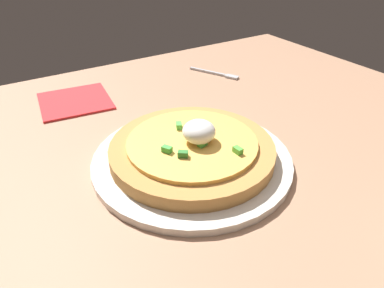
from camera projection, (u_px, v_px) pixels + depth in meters
dining_table at (272, 150)px, 53.30cm from camera, size 92.97×82.66×2.33cm
plate at (192, 159)px, 48.42cm from camera, size 27.69×27.69×1.08cm
pizza at (192, 148)px, 47.39cm from camera, size 22.69×22.69×5.57cm
fork at (218, 74)px, 76.21cm from camera, size 11.09×6.30×0.50cm
napkin at (75, 101)px, 64.82cm from camera, size 13.88×13.88×0.40cm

